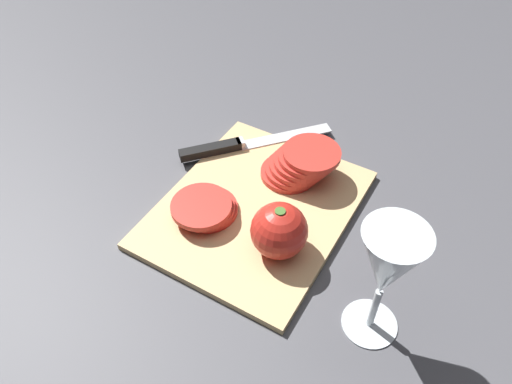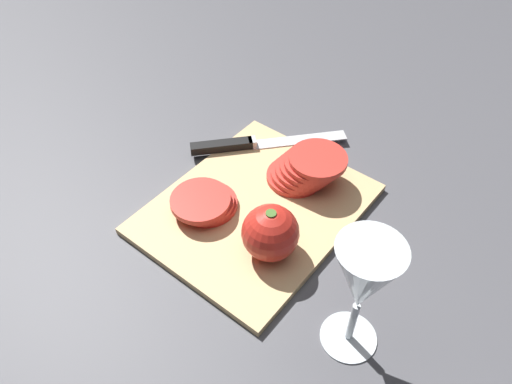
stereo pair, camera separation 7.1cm
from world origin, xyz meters
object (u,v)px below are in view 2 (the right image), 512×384
(tomato_slice_stack_near, at_px, (306,168))
(tomato_slice_stack_far, at_px, (204,202))
(wine_glass, at_px, (363,283))
(whole_tomato, at_px, (270,233))
(knife, at_px, (240,144))

(tomato_slice_stack_near, height_order, tomato_slice_stack_far, tomato_slice_stack_near)
(wine_glass, height_order, whole_tomato, wine_glass)
(knife, bearing_deg, tomato_slice_stack_far, -119.36)
(wine_glass, bearing_deg, knife, -119.26)
(tomato_slice_stack_near, xyz_separation_m, tomato_slice_stack_far, (0.14, -0.08, -0.01))
(wine_glass, xyz_separation_m, tomato_slice_stack_far, (-0.04, -0.27, -0.09))
(wine_glass, relative_size, whole_tomato, 2.24)
(knife, bearing_deg, wine_glass, -77.53)
(whole_tomato, distance_m, knife, 0.22)
(tomato_slice_stack_near, bearing_deg, wine_glass, 46.32)
(knife, relative_size, tomato_slice_stack_near, 1.78)
(wine_glass, xyz_separation_m, tomato_slice_stack_near, (-0.18, -0.19, -0.08))
(whole_tomato, bearing_deg, tomato_slice_stack_near, -164.17)
(whole_tomato, height_order, tomato_slice_stack_near, whole_tomato)
(knife, xyz_separation_m, tomato_slice_stack_far, (0.14, 0.05, 0.01))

